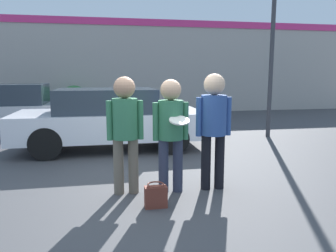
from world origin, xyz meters
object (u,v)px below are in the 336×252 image
object	(u,v)px
parked_car_near	(110,118)
street_lamp	(281,19)
person_middle_with_frisbee	(171,126)
parked_car_far	(11,106)
handbag	(156,196)
shrub	(75,101)
person_left	(125,124)
person_right	(214,120)

from	to	relation	value
parked_car_near	street_lamp	bearing A→B (deg)	8.46
parked_car_near	street_lamp	distance (m)	5.38
parked_car_near	street_lamp	world-z (taller)	street_lamp
parked_car_near	person_middle_with_frisbee	bearing A→B (deg)	-74.90
parked_car_far	handbag	size ratio (longest dim) A/B	13.66
handbag	shrub	bearing A→B (deg)	100.69
person_left	person_right	xyz separation A→B (m)	(1.33, -0.05, 0.04)
street_lamp	person_middle_with_frisbee	bearing A→B (deg)	-134.88
parked_car_far	shrub	world-z (taller)	parked_car_far
person_right	shrub	xyz separation A→B (m)	(-2.88, 9.48, -0.43)
person_middle_with_frisbee	street_lamp	bearing A→B (deg)	45.12
person_middle_with_frisbee	shrub	bearing A→B (deg)	103.11
parked_car_near	handbag	bearing A→B (deg)	-81.73
parked_car_far	handbag	world-z (taller)	parked_car_far
person_left	parked_car_far	xyz separation A→B (m)	(-3.31, 6.70, -0.32)
person_right	street_lamp	xyz separation A→B (m)	(3.18, 3.85, 2.19)
person_right	handbag	bearing A→B (deg)	-150.19
parked_car_far	street_lamp	world-z (taller)	street_lamp
parked_car_near	parked_car_far	size ratio (longest dim) A/B	0.97
person_right	handbag	xyz separation A→B (m)	(-0.98, -0.56, -0.92)
person_right	parked_car_far	distance (m)	8.20
person_left	street_lamp	bearing A→B (deg)	40.09
person_right	shrub	world-z (taller)	person_right
person_right	shrub	size ratio (longest dim) A/B	1.37
person_middle_with_frisbee	person_right	xyz separation A→B (m)	(0.67, 0.01, 0.06)
person_left	parked_car_near	xyz separation A→B (m)	(-0.18, 3.10, -0.31)
person_left	person_middle_with_frisbee	distance (m)	0.67
person_middle_with_frisbee	parked_car_near	distance (m)	3.29
person_left	street_lamp	distance (m)	6.30
person_left	person_right	size ratio (longest dim) A/B	0.98
person_left	person_middle_with_frisbee	world-z (taller)	person_left
shrub	parked_car_far	bearing A→B (deg)	-122.95
parked_car_near	shrub	xyz separation A→B (m)	(-1.36, 6.33, -0.08)
person_left	person_right	distance (m)	1.34
parked_car_near	parked_car_far	bearing A→B (deg)	131.02
handbag	street_lamp	bearing A→B (deg)	46.67
person_middle_with_frisbee	parked_car_near	world-z (taller)	person_middle_with_frisbee
person_left	street_lamp	world-z (taller)	street_lamp
street_lamp	parked_car_near	bearing A→B (deg)	-171.54
person_left	parked_car_near	distance (m)	3.12
street_lamp	handbag	distance (m)	6.81
person_middle_with_frisbee	shrub	size ratio (longest dim) A/B	1.31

